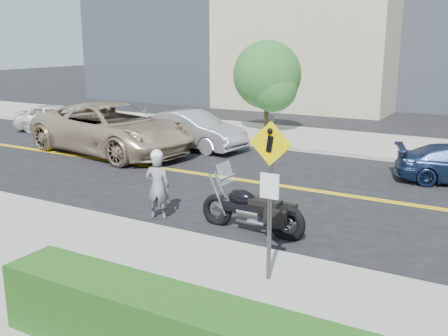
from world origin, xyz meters
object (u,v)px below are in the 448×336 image
motorcyclist (158,184)px  parked_car_silver (192,130)px  suv (112,128)px  motorcycle (252,199)px  pedestrian_sign (270,182)px  parked_car_white (57,118)px

motorcyclist → parked_car_silver: 8.68m
parked_car_silver → suv: bearing=143.4°
motorcyclist → motorcycle: size_ratio=0.68×
pedestrian_sign → motorcycle: pedestrian_sign is taller
motorcycle → pedestrian_sign: bearing=-55.7°
pedestrian_sign → motorcycle: (-1.52, 2.36, -1.18)m
motorcyclist → parked_car_silver: size_ratio=0.38×
motorcyclist → parked_car_silver: motorcyclist is taller
parked_car_white → suv: bearing=-137.8°
motorcycle → suv: size_ratio=0.36×
motorcycle → parked_car_silver: motorcycle is taller
suv → parked_car_white: size_ratio=1.80×
motorcyclist → suv: 8.24m
pedestrian_sign → parked_car_silver: size_ratio=0.65×
pedestrian_sign → motorcyclist: pedestrian_sign is taller
suv → motorcycle: bearing=-111.7°
motorcycle → motorcyclist: bearing=-171.0°
motorcycle → suv: bearing=151.3°
pedestrian_sign → motorcyclist: 4.61m
suv → parked_car_silver: suv is taller
pedestrian_sign → motorcyclist: size_ratio=1.70×
motorcycle → suv: suv is taller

